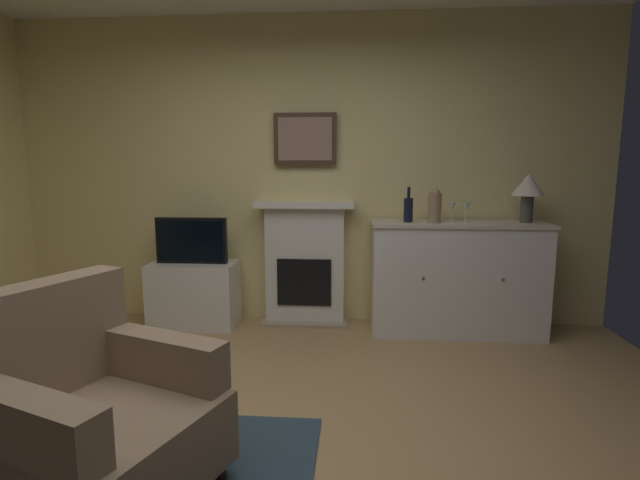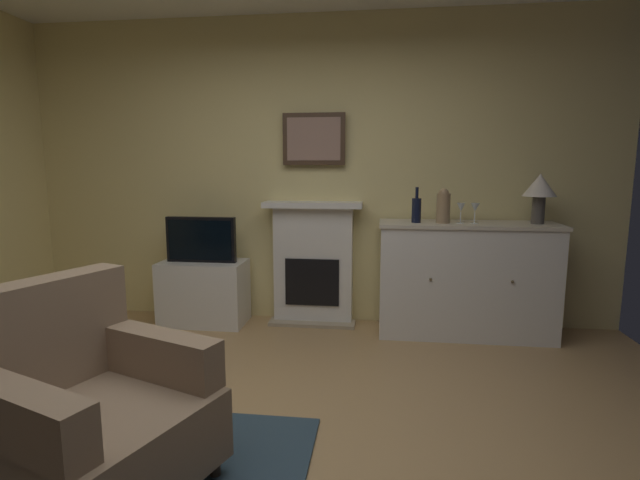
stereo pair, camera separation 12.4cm
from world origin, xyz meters
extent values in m
cube|color=tan|center=(0.00, 0.00, -0.05)|extent=(5.35, 4.57, 0.10)
cube|color=#EAD68C|center=(0.00, 2.25, 1.35)|extent=(5.35, 0.06, 2.71)
cube|color=white|center=(0.01, 2.13, 0.53)|extent=(0.70, 0.18, 1.05)
cube|color=tan|center=(0.01, 2.03, 0.01)|extent=(0.77, 0.20, 0.03)
cube|color=black|center=(0.01, 2.04, 0.39)|extent=(0.48, 0.02, 0.42)
cube|color=white|center=(0.01, 2.10, 1.07)|extent=(0.87, 0.27, 0.05)
cube|color=#473323|center=(0.01, 2.17, 1.64)|extent=(0.55, 0.03, 0.45)
cube|color=#9E7A6B|center=(0.01, 2.16, 1.64)|extent=(0.47, 0.01, 0.37)
cube|color=white|center=(1.31, 1.95, 0.46)|extent=(1.41, 0.45, 0.92)
cube|color=beige|center=(1.31, 1.95, 0.94)|extent=(1.44, 0.48, 0.03)
sphere|color=brown|center=(1.00, 1.71, 0.52)|extent=(0.02, 0.02, 0.02)
sphere|color=brown|center=(1.62, 1.71, 0.52)|extent=(0.02, 0.02, 0.02)
cylinder|color=#4C4742|center=(1.85, 1.95, 1.06)|extent=(0.10, 0.10, 0.22)
cone|color=silver|center=(1.85, 1.95, 1.26)|extent=(0.26, 0.26, 0.18)
cylinder|color=black|center=(0.89, 1.91, 1.05)|extent=(0.08, 0.08, 0.20)
cylinder|color=black|center=(0.89, 1.91, 1.20)|extent=(0.03, 0.03, 0.09)
cylinder|color=silver|center=(1.24, 1.91, 0.95)|extent=(0.06, 0.06, 0.00)
cylinder|color=silver|center=(1.24, 1.91, 1.00)|extent=(0.01, 0.01, 0.09)
cone|color=silver|center=(1.24, 1.91, 1.08)|extent=(0.07, 0.07, 0.07)
cylinder|color=silver|center=(1.35, 1.91, 0.95)|extent=(0.06, 0.06, 0.00)
cylinder|color=silver|center=(1.35, 1.91, 1.00)|extent=(0.01, 0.01, 0.09)
cone|color=silver|center=(1.35, 1.91, 1.08)|extent=(0.07, 0.07, 0.07)
cylinder|color=#9E7F5B|center=(1.10, 1.90, 1.07)|extent=(0.11, 0.11, 0.24)
sphere|color=#9E7F5B|center=(1.10, 1.90, 1.19)|extent=(0.08, 0.08, 0.08)
cube|color=white|center=(-0.97, 1.96, 0.28)|extent=(0.75, 0.42, 0.57)
cube|color=black|center=(-0.97, 1.94, 0.77)|extent=(0.62, 0.06, 0.40)
cube|color=black|center=(-0.97, 1.91, 0.77)|extent=(0.57, 0.01, 0.35)
cube|color=#8C7259|center=(-0.56, -0.31, 0.26)|extent=(1.02, 0.99, 0.32)
cube|color=#8C7259|center=(-0.87, -0.19, 0.67)|extent=(0.42, 0.77, 0.50)
cube|color=#8C7259|center=(-0.67, -0.61, 0.53)|extent=(0.72, 0.38, 0.22)
cube|color=#8C7259|center=(-0.45, -0.01, 0.53)|extent=(0.72, 0.38, 0.22)
cylinder|color=#473323|center=(-0.13, -0.13, 0.05)|extent=(0.05, 0.05, 0.10)
cylinder|color=#473323|center=(-0.77, 0.11, 0.05)|extent=(0.05, 0.05, 0.10)
camera|label=1|loc=(0.47, -2.04, 1.40)|focal=26.66mm
camera|label=2|loc=(0.59, -2.03, 1.40)|focal=26.66mm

